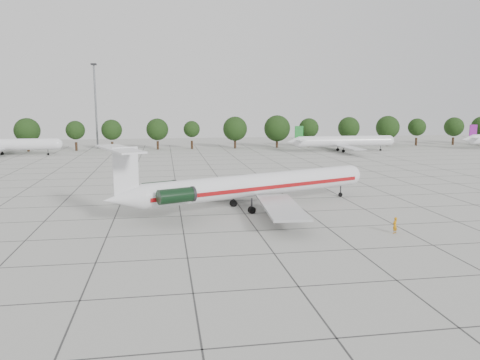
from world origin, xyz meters
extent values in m
plane|color=#ADADA6|center=(0.00, 0.00, 0.00)|extent=(260.00, 260.00, 0.00)
cube|color=#383838|center=(0.00, 15.00, 0.01)|extent=(170.00, 170.00, 0.02)
cylinder|color=silver|center=(2.55, 3.14, 3.14)|extent=(31.13, 14.52, 2.96)
sphere|color=silver|center=(17.57, 9.02, 3.14)|extent=(2.96, 2.96, 2.96)
cone|color=silver|center=(-14.57, -3.56, 3.14)|extent=(5.25, 4.39, 2.96)
cube|color=maroon|center=(2.00, 4.54, 2.91)|extent=(29.24, 11.49, 0.49)
cube|color=maroon|center=(3.09, 1.75, 2.91)|extent=(29.24, 11.49, 0.49)
cube|color=#B7BABC|center=(-2.48, 9.84, 1.93)|extent=(12.58, 12.26, 0.27)
cube|color=#B7BABC|center=(3.40, -5.19, 1.93)|extent=(4.97, 13.68, 0.27)
cube|color=black|center=(-10.29, 0.28, 3.41)|extent=(2.26, 1.80, 0.22)
cylinder|color=black|center=(-10.52, 0.87, 3.41)|extent=(4.63, 3.15, 1.70)
cube|color=black|center=(-8.82, -3.47, 3.41)|extent=(2.26, 1.80, 0.22)
cylinder|color=black|center=(-8.59, -4.06, 3.41)|extent=(4.63, 3.15, 1.70)
cube|color=silver|center=(-14.15, -3.39, 6.28)|extent=(2.76, 1.28, 5.38)
cube|color=silver|center=(-14.73, -3.62, 8.79)|extent=(6.43, 11.00, 0.20)
cylinder|color=black|center=(15.90, 8.37, 0.85)|extent=(0.23, 0.23, 1.70)
cylinder|color=black|center=(15.90, 8.37, 0.31)|extent=(0.68, 0.46, 0.63)
cylinder|color=black|center=(-0.81, 4.33, 1.17)|extent=(0.28, 0.28, 1.61)
cylinder|color=black|center=(-0.81, 4.33, 0.45)|extent=(1.03, 0.83, 0.90)
cylinder|color=black|center=(0.89, -0.01, 1.17)|extent=(0.28, 0.28, 1.61)
cylinder|color=black|center=(0.89, -0.01, 0.45)|extent=(1.03, 0.83, 0.90)
imported|color=#BC740B|center=(14.31, -11.41, 0.89)|extent=(0.77, 0.69, 1.77)
cylinder|color=silver|center=(-51.66, 74.17, 3.00)|extent=(27.20, 3.00, 3.00)
cylinder|color=black|center=(-52.66, 76.37, 0.40)|extent=(0.80, 0.45, 0.80)
cylinder|color=silver|center=(41.06, 70.45, 3.00)|extent=(27.20, 3.00, 3.00)
cube|color=#B7BABC|center=(40.06, 70.45, 1.80)|extent=(3.50, 27.20, 0.25)
cube|color=#197428|center=(27.62, 70.45, 5.60)|extent=(2.40, 0.25, 3.60)
cylinder|color=black|center=(40.06, 72.65, 0.40)|extent=(0.80, 0.45, 0.80)
cylinder|color=black|center=(40.06, 68.25, 0.40)|extent=(0.80, 0.45, 0.80)
cube|color=#77167B|center=(81.27, 70.17, 5.60)|extent=(2.40, 0.25, 3.60)
cylinder|color=#332114|center=(-48.26, 85.00, 1.25)|extent=(0.70, 0.70, 2.50)
sphere|color=black|center=(-48.26, 85.00, 6.00)|extent=(7.15, 7.15, 7.15)
cylinder|color=#332114|center=(-35.07, 85.00, 1.25)|extent=(0.70, 0.70, 2.50)
sphere|color=black|center=(-35.07, 85.00, 6.00)|extent=(5.43, 5.43, 5.43)
cylinder|color=#332114|center=(-24.88, 85.00, 1.25)|extent=(0.70, 0.70, 2.50)
sphere|color=black|center=(-24.88, 85.00, 6.00)|extent=(5.99, 5.99, 5.99)
cylinder|color=#332114|center=(-11.69, 85.00, 1.25)|extent=(0.70, 0.70, 2.50)
sphere|color=black|center=(-11.69, 85.00, 6.00)|extent=(6.50, 6.50, 6.50)
cylinder|color=#332114|center=(-1.50, 85.00, 1.25)|extent=(0.70, 0.70, 2.50)
sphere|color=black|center=(-1.50, 85.00, 6.00)|extent=(4.93, 4.93, 4.93)
cylinder|color=#332114|center=(11.69, 85.00, 1.25)|extent=(0.70, 0.70, 2.50)
sphere|color=black|center=(11.69, 85.00, 6.00)|extent=(7.40, 7.40, 7.40)
cylinder|color=#332114|center=(24.88, 85.00, 1.25)|extent=(0.70, 0.70, 2.50)
sphere|color=black|center=(24.88, 85.00, 6.00)|extent=(8.08, 8.08, 8.08)
cylinder|color=#332114|center=(35.07, 85.00, 1.25)|extent=(0.70, 0.70, 2.50)
sphere|color=black|center=(35.07, 85.00, 6.00)|extent=(6.17, 6.17, 6.17)
cylinder|color=#332114|center=(48.26, 85.00, 1.25)|extent=(0.70, 0.70, 2.50)
sphere|color=black|center=(48.26, 85.00, 6.00)|extent=(6.82, 6.82, 6.82)
cylinder|color=#332114|center=(61.45, 85.00, 1.25)|extent=(0.70, 0.70, 2.50)
sphere|color=black|center=(61.45, 85.00, 6.00)|extent=(7.44, 7.44, 7.44)
cylinder|color=#332114|center=(71.64, 85.00, 1.25)|extent=(0.70, 0.70, 2.50)
sphere|color=black|center=(71.64, 85.00, 6.00)|extent=(5.66, 5.66, 5.66)
cylinder|color=#332114|center=(84.83, 85.00, 1.25)|extent=(0.70, 0.70, 2.50)
sphere|color=black|center=(84.83, 85.00, 6.00)|extent=(6.25, 6.25, 6.25)
cylinder|color=slate|center=(-30.00, 92.00, 12.50)|extent=(0.56, 0.56, 25.00)
cube|color=black|center=(-30.00, 92.00, 25.20)|extent=(1.60, 1.60, 0.50)
camera|label=1|loc=(-9.82, -56.57, 13.82)|focal=35.00mm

